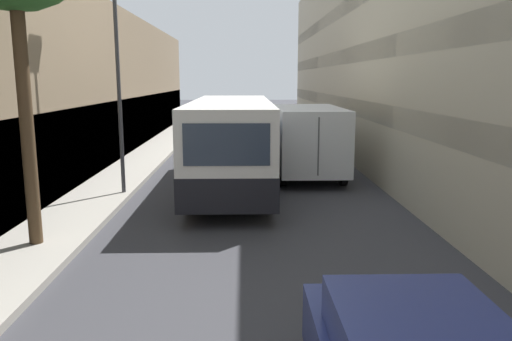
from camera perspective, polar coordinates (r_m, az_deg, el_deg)
name	(u,v)px	position (r m, az deg, el deg)	size (l,w,h in m)	color
ground_plane	(253,212)	(13.98, -0.32, -4.72)	(150.00, 150.00, 0.00)	#38383D
sidewalk_left	(82,210)	(14.66, -19.32, -4.27)	(1.97, 60.00, 0.16)	#9E998E
building_right_apartment	(462,30)	(14.72, 22.45, 14.66)	(2.40, 60.00, 9.92)	#B7AD93
bus	(232,142)	(16.71, -2.80, 3.26)	(2.55, 9.84, 2.95)	silver
box_truck	(305,136)	(19.50, 5.66, 3.98)	(2.33, 7.06, 2.62)	silver
street_lamp	(115,16)	(15.92, -15.79, 16.66)	(0.36, 0.80, 7.85)	#38383D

